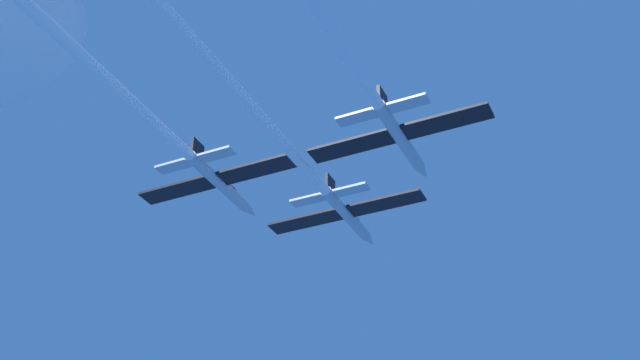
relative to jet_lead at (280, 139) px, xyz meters
The scene contains 2 objects.
jet_lead is the anchor object (origin of this frame).
jet_left_wing 16.62m from the jet_lead, 129.60° to the right, with size 19.49×63.13×3.23m.
Camera 1 is at (33.18, -77.04, -48.44)m, focal length 45.54 mm.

